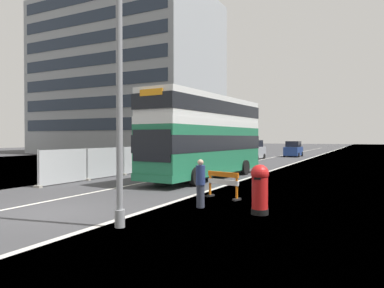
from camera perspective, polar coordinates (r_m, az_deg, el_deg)
ground at (r=12.69m, az=-19.73°, el=-10.71°), size 140.00×280.00×0.10m
double_decker_bus at (r=21.93m, az=2.42°, el=1.45°), size 3.27×11.46×5.04m
lamppost_foreground at (r=10.28m, az=-11.62°, el=11.98°), size 0.29×0.70×9.43m
red_pillar_postbox at (r=11.92m, az=10.85°, el=-6.81°), size 0.59×0.59×1.64m
roadworks_barrier at (r=14.79m, az=5.00°, el=-6.12°), size 1.60×0.85×1.10m
construction_site_fence at (r=27.00m, az=-6.50°, el=-2.36°), size 0.44×20.60×1.93m
car_oncoming_near at (r=41.70m, az=9.74°, el=-1.00°), size 2.08×4.58×2.24m
car_receding_mid at (r=48.71m, az=15.99°, el=-0.84°), size 1.99×4.01×2.04m
bare_tree_far_verge_near at (r=54.22m, az=6.02°, el=1.16°), size 2.56×2.43×5.40m
bare_tree_far_verge_mid at (r=48.89m, az=2.00°, el=1.02°), size 2.23×2.43×4.96m
pedestrian_at_kerb at (r=12.80m, az=1.38°, el=-6.34°), size 0.34×0.34×1.74m
backdrop_office_block at (r=59.44m, az=-10.24°, el=10.25°), size 27.39×17.69×24.09m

